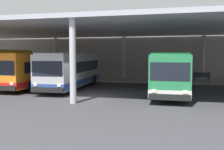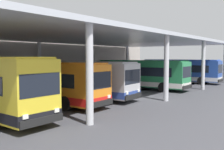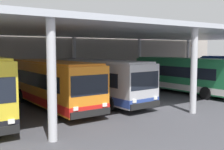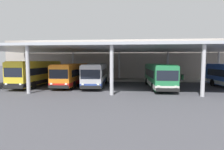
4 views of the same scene
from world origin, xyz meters
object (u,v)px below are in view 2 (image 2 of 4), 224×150
at_px(bus_departing, 180,71).
at_px(bench_waiting, 100,77).
at_px(bus_middle_bay, 80,79).
at_px(bus_far_bay, 141,74).
at_px(bus_second_bay, 47,82).
at_px(trash_bin, 111,76).

distance_m(bus_departing, bench_waiting, 11.24).
bearing_deg(bench_waiting, bus_middle_bay, -147.40).
relative_size(bus_departing, bench_waiting, 5.90).
bearing_deg(bus_far_bay, bus_middle_bay, 173.45).
height_order(bus_departing, bench_waiting, bus_departing).
bearing_deg(bus_departing, bench_waiting, 123.40).
xyz_separation_m(bus_far_bay, bench_waiting, (3.16, 8.60, -0.99)).
bearing_deg(bench_waiting, bus_departing, -56.60).
distance_m(bus_second_bay, trash_bin, 19.60).
xyz_separation_m(bus_second_bay, bus_middle_bay, (3.58, -0.08, 0.00)).
bearing_deg(bus_second_bay, bus_departing, -4.83).
relative_size(bus_far_bay, bus_departing, 0.99).
xyz_separation_m(bus_departing, trash_bin, (-3.57, 9.39, -0.98)).
relative_size(bus_far_bay, bench_waiting, 5.86).
bearing_deg(bus_middle_bay, bus_departing, -5.55).
relative_size(bus_second_bay, bus_middle_bay, 0.99).
xyz_separation_m(bus_second_bay, bench_waiting, (15.47, 7.52, -0.99)).
height_order(bus_middle_bay, bus_departing, same).
bearing_deg(bench_waiting, trash_bin, 0.84).
xyz_separation_m(bus_second_bay, bus_departing, (21.63, -1.83, 0.00)).
bearing_deg(bench_waiting, bus_second_bay, -154.06).
xyz_separation_m(bus_middle_bay, bus_departing, (18.05, -1.75, 0.00)).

